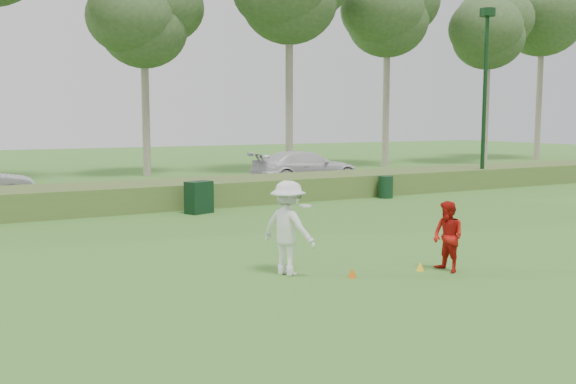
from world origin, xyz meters
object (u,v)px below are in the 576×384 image
cone_yellow (420,266)px  utility_cabinet (199,197)px  lamp_post (486,66)px  car_right (306,167)px  trash_bin (386,187)px  cone_orange (352,273)px  player_white (288,228)px  player_red (448,237)px

cone_yellow → utility_cabinet: 10.20m
lamp_post → car_right: 9.57m
trash_bin → car_right: (-0.23, 6.17, 0.41)m
car_right → lamp_post: bearing=-127.3°
car_right → utility_cabinet: bearing=131.6°
car_right → cone_yellow: bearing=160.2°
cone_orange → utility_cabinet: (0.36, 9.92, 0.45)m
lamp_post → player_white: bearing=-146.8°
player_white → player_red: 3.41m
lamp_post → car_right: size_ratio=1.49×
player_white → player_red: player_white is taller
cone_orange → utility_cabinet: bearing=87.9°
player_red → car_right: 18.12m
cone_yellow → car_right: bearing=68.1°
player_red → cone_orange: (-2.08, 0.52, -0.65)m
lamp_post → player_white: (-15.79, -10.34, -4.61)m
player_white → player_red: bearing=-138.5°
player_red → trash_bin: size_ratio=1.68×
lamp_post → trash_bin: 8.10m
player_red → cone_yellow: (-0.46, 0.33, -0.66)m
utility_cabinet → player_red: bearing=-102.3°
cone_yellow → utility_cabinet: size_ratio=0.18×
player_red → cone_yellow: 0.87m
lamp_post → player_white: 19.43m
cone_orange → cone_yellow: size_ratio=1.04×
cone_yellow → utility_cabinet: (-1.26, 10.12, 0.45)m
car_right → player_red: bearing=162.0°
lamp_post → trash_bin: size_ratio=9.08×
car_right → player_white: bearing=151.2°
cone_orange → player_white: bearing=140.5°
player_white → cone_yellow: (2.65, -1.05, -0.89)m
cone_yellow → utility_cabinet: bearing=97.1°
player_white → lamp_post: bearing=-81.4°
player_white → trash_bin: player_white is taller
player_red → car_right: bearing=158.8°
player_red → lamp_post: bearing=131.7°
player_white → utility_cabinet: 9.19m
player_red → cone_yellow: bearing=-126.9°
cone_orange → car_right: bearing=63.2°
cone_yellow → trash_bin: 12.60m
player_white → utility_cabinet: bearing=-33.4°
utility_cabinet → trash_bin: (8.20, 0.39, -0.10)m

